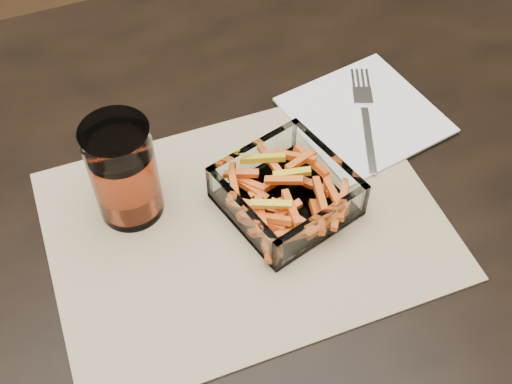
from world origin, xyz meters
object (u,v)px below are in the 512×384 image
tumbler (124,174)px  fork (365,114)px  dining_table (219,238)px  glass_bowl (286,194)px

tumbler → fork: 0.33m
tumbler → fork: size_ratio=0.73×
dining_table → tumbler: size_ratio=12.06×
tumbler → fork: tumbler is taller
glass_bowl → fork: glass_bowl is taller
dining_table → glass_bowl: glass_bowl is taller
dining_table → tumbler: bearing=166.5°
dining_table → tumbler: (-0.10, 0.02, 0.15)m
glass_bowl → dining_table: bearing=149.4°
glass_bowl → fork: size_ratio=0.90×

